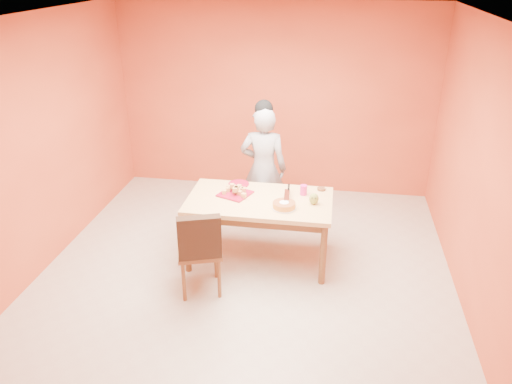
% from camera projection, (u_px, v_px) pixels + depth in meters
% --- Properties ---
extents(floor, '(5.00, 5.00, 0.00)m').
position_uv_depth(floor, '(244.00, 280.00, 5.44)').
color(floor, '#BDB6A1').
rests_on(floor, ground).
extents(ceiling, '(5.00, 5.00, 0.00)m').
position_uv_depth(ceiling, '(240.00, 19.00, 4.29)').
color(ceiling, silver).
rests_on(ceiling, wall_back).
extents(wall_back, '(4.50, 0.00, 4.50)m').
position_uv_depth(wall_back, '(275.00, 100.00, 7.10)').
color(wall_back, '#CE532F').
rests_on(wall_back, floor).
extents(wall_left, '(0.00, 5.00, 5.00)m').
position_uv_depth(wall_left, '(30.00, 152.00, 5.19)').
color(wall_left, '#CE532F').
rests_on(wall_left, floor).
extents(wall_right, '(0.00, 5.00, 5.00)m').
position_uv_depth(wall_right, '(485.00, 180.00, 4.53)').
color(wall_right, '#CE532F').
rests_on(wall_right, floor).
extents(dining_table, '(1.60, 0.90, 0.76)m').
position_uv_depth(dining_table, '(259.00, 207.00, 5.56)').
color(dining_table, '#D5BA6F').
rests_on(dining_table, floor).
extents(dining_chair, '(0.57, 0.64, 0.97)m').
position_uv_depth(dining_chair, '(199.00, 249.00, 5.06)').
color(dining_chair, brown).
rests_on(dining_chair, floor).
extents(pastry_pile, '(0.29, 0.29, 0.09)m').
position_uv_depth(pastry_pile, '(235.00, 189.00, 5.60)').
color(pastry_pile, tan).
rests_on(pastry_pile, pastry_platter).
extents(person, '(0.59, 0.39, 1.60)m').
position_uv_depth(person, '(263.00, 169.00, 6.20)').
color(person, gray).
rests_on(person, floor).
extents(pastry_platter, '(0.41, 0.41, 0.02)m').
position_uv_depth(pastry_platter, '(235.00, 194.00, 5.62)').
color(pastry_platter, maroon).
rests_on(pastry_platter, dining_table).
extents(red_dinner_plate, '(0.27, 0.27, 0.01)m').
position_uv_depth(red_dinner_plate, '(239.00, 184.00, 5.87)').
color(red_dinner_plate, maroon).
rests_on(red_dinner_plate, dining_table).
extents(white_cake_plate, '(0.32, 0.32, 0.01)m').
position_uv_depth(white_cake_plate, '(284.00, 208.00, 5.31)').
color(white_cake_plate, silver).
rests_on(white_cake_plate, dining_table).
extents(sponge_cake, '(0.26, 0.26, 0.06)m').
position_uv_depth(sponge_cake, '(284.00, 205.00, 5.30)').
color(sponge_cake, gold).
rests_on(sponge_cake, white_cake_plate).
extents(cake_server, '(0.08, 0.30, 0.01)m').
position_uv_depth(cake_server, '(287.00, 195.00, 5.44)').
color(cake_server, white).
rests_on(cake_server, sponge_cake).
extents(egg_ornament, '(0.11, 0.09, 0.13)m').
position_uv_depth(egg_ornament, '(314.00, 199.00, 5.38)').
color(egg_ornament, olive).
rests_on(egg_ornament, dining_table).
extents(magenta_glass, '(0.09, 0.09, 0.11)m').
position_uv_depth(magenta_glass, '(304.00, 190.00, 5.60)').
color(magenta_glass, '#D52082').
rests_on(magenta_glass, dining_table).
extents(checker_tin, '(0.12, 0.12, 0.03)m').
position_uv_depth(checker_tin, '(321.00, 189.00, 5.73)').
color(checker_tin, '#371C0F').
rests_on(checker_tin, dining_table).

